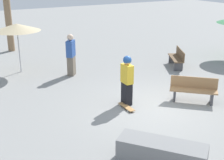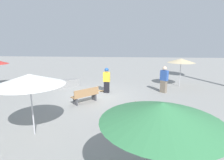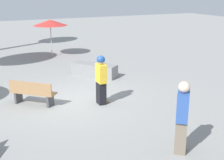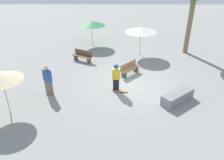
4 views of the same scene
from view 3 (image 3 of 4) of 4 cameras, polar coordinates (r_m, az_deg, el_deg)
ground_plane at (r=11.29m, az=-6.33°, el=-3.62°), size 60.00×60.00×0.00m
skater_main at (r=10.58m, az=-2.02°, el=0.33°), size 0.28×0.46×1.71m
skateboard at (r=11.17m, az=-1.68°, el=-3.42°), size 0.21×0.80×0.07m
concrete_ledge at (r=14.15m, az=-3.25°, el=1.82°), size 1.80×2.03×0.57m
bench_far at (r=10.97m, az=-14.30°, el=-2.30°), size 1.46×1.42×0.85m
shade_umbrella_red at (r=18.44m, az=-11.23°, el=10.25°), size 1.93×1.93×2.12m
bystander_watching at (r=7.65m, az=12.70°, el=-6.74°), size 0.53×0.55×1.80m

